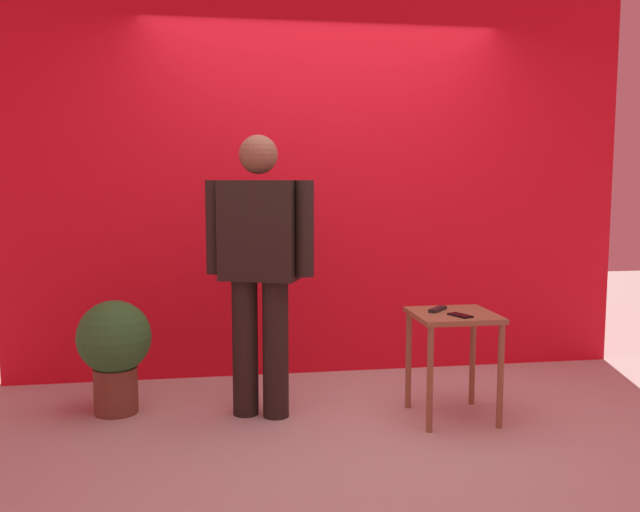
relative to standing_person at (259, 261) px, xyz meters
The scene contains 7 objects.
ground_plane 1.15m from the standing_person, 39.30° to the right, with size 12.00×12.00×0.00m, color #B7B2A8.
back_wall_red 1.27m from the standing_person, 60.34° to the left, with size 4.47×0.12×3.30m, color red.
standing_person is the anchor object (origin of this frame).
side_table 1.21m from the standing_person, 10.80° to the right, with size 0.47×0.47×0.63m.
cell_phone 1.20m from the standing_person, 15.85° to the right, with size 0.07×0.14×0.01m, color black.
tv_remote 1.09m from the standing_person, ahead, with size 0.04×0.17×0.02m, color black.
potted_plant 1.02m from the standing_person, 168.26° to the left, with size 0.44×0.44×0.69m.
Camera 1 is at (-0.79, -3.53, 1.41)m, focal length 38.25 mm.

